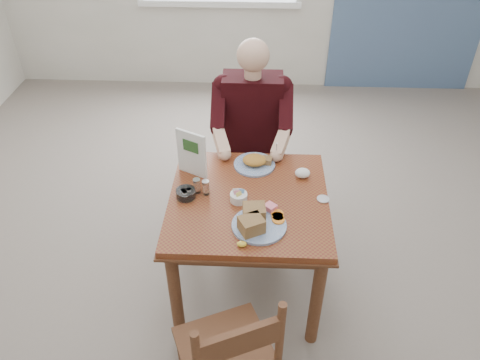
{
  "coord_description": "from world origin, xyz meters",
  "views": [
    {
      "loc": [
        0.04,
        -2.04,
        2.44
      ],
      "look_at": [
        -0.05,
        0.0,
        0.87
      ],
      "focal_mm": 35.0,
      "sensor_mm": 36.0,
      "label": 1
    }
  ],
  "objects_px": {
    "far_plate": "(255,162)",
    "diner": "(252,124)",
    "table": "(248,212)",
    "near_plate": "(257,221)",
    "chair_far": "(251,157)",
    "chair_near": "(229,358)"
  },
  "relations": [
    {
      "from": "table",
      "to": "near_plate",
      "type": "bearing_deg",
      "value": -78.07
    },
    {
      "from": "chair_near",
      "to": "diner",
      "type": "relative_size",
      "value": 0.69
    },
    {
      "from": "diner",
      "to": "far_plate",
      "type": "distance_m",
      "value": 0.4
    },
    {
      "from": "table",
      "to": "diner",
      "type": "bearing_deg",
      "value": 90.0
    },
    {
      "from": "chair_far",
      "to": "chair_near",
      "type": "bearing_deg",
      "value": -92.1
    },
    {
      "from": "chair_far",
      "to": "table",
      "type": "bearing_deg",
      "value": -90.0
    },
    {
      "from": "diner",
      "to": "far_plate",
      "type": "height_order",
      "value": "diner"
    },
    {
      "from": "table",
      "to": "near_plate",
      "type": "xyz_separation_m",
      "value": [
        0.05,
        -0.23,
        0.15
      ]
    },
    {
      "from": "table",
      "to": "diner",
      "type": "distance_m",
      "value": 0.73
    },
    {
      "from": "far_plate",
      "to": "diner",
      "type": "bearing_deg",
      "value": 94.7
    },
    {
      "from": "chair_far",
      "to": "diner",
      "type": "height_order",
      "value": "diner"
    },
    {
      "from": "chair_near",
      "to": "diner",
      "type": "height_order",
      "value": "diner"
    },
    {
      "from": "table",
      "to": "far_plate",
      "type": "relative_size",
      "value": 3.27
    },
    {
      "from": "far_plate",
      "to": "chair_far",
      "type": "bearing_deg",
      "value": 93.83
    },
    {
      "from": "chair_near",
      "to": "near_plate",
      "type": "distance_m",
      "value": 0.69
    },
    {
      "from": "chair_far",
      "to": "diner",
      "type": "relative_size",
      "value": 0.69
    },
    {
      "from": "far_plate",
      "to": "near_plate",
      "type": "bearing_deg",
      "value": -88.28
    },
    {
      "from": "chair_far",
      "to": "diner",
      "type": "bearing_deg",
      "value": -89.99
    },
    {
      "from": "chair_far",
      "to": "far_plate",
      "type": "relative_size",
      "value": 3.38
    },
    {
      "from": "chair_near",
      "to": "diner",
      "type": "bearing_deg",
      "value": 87.78
    },
    {
      "from": "near_plate",
      "to": "far_plate",
      "type": "xyz_separation_m",
      "value": [
        -0.02,
        0.55,
        -0.01
      ]
    },
    {
      "from": "table",
      "to": "chair_near",
      "type": "height_order",
      "value": "chair_near"
    }
  ]
}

